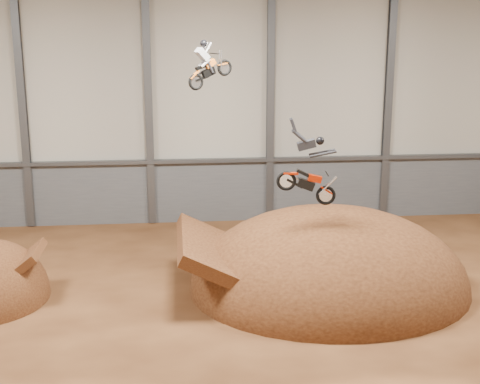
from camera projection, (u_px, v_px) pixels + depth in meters
name	position (u px, v px, depth m)	size (l,w,h in m)	color
floor	(234.00, 341.00, 23.87)	(40.00, 40.00, 0.00)	#442512
back_wall	(210.00, 98.00, 36.60)	(40.00, 0.10, 14.00)	beige
lower_band_back	(211.00, 191.00, 37.81)	(39.80, 0.18, 3.50)	#56595E
steel_rail	(211.00, 161.00, 37.22)	(39.80, 0.35, 0.20)	#47494F
steel_column_1	(22.00, 100.00, 35.48)	(0.40, 0.36, 13.90)	#47494F
steel_column_2	(148.00, 99.00, 36.10)	(0.40, 0.36, 13.90)	#47494F
steel_column_3	(270.00, 98.00, 36.72)	(0.40, 0.36, 13.90)	#47494F
steel_column_4	(388.00, 97.00, 37.34)	(0.40, 0.36, 13.90)	#47494F
landing_ramp	(328.00, 287.00, 28.67)	(11.92, 10.54, 6.88)	#3B1E0E
fmx_rider_a	(213.00, 59.00, 26.33)	(2.04, 0.78, 1.85)	orange
fmx_rider_b	(303.00, 163.00, 25.42)	(3.17, 0.90, 2.71)	red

